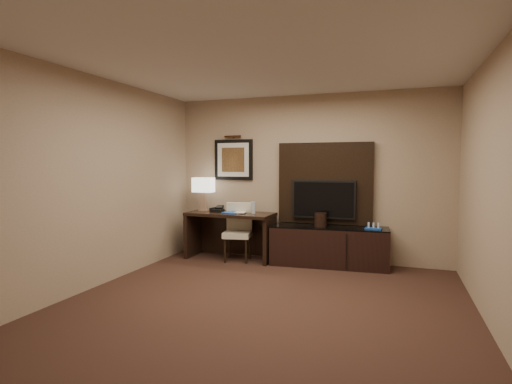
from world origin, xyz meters
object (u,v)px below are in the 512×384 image
at_px(ice_bucket, 320,220).
at_px(minibar_tray, 374,226).
at_px(tv, 324,199).
at_px(desk, 230,236).
at_px(table_lamp, 203,195).
at_px(water_bottle, 253,207).
at_px(desk_chair, 237,234).
at_px(credenza, 329,246).
at_px(desk_phone, 217,209).

relative_size(ice_bucket, minibar_tray, 0.90).
relative_size(tv, ice_bucket, 4.69).
relative_size(desk, minibar_tray, 6.11).
bearing_deg(table_lamp, desk, -11.10).
bearing_deg(ice_bucket, water_bottle, -178.73).
distance_m(water_bottle, minibar_tray, 1.90).
xyz_separation_m(desk, desk_chair, (0.17, -0.10, 0.06)).
relative_size(tv, water_bottle, 5.12).
height_order(table_lamp, minibar_tray, table_lamp).
bearing_deg(tv, credenza, -56.08).
bearing_deg(minibar_tray, tv, 166.24).
bearing_deg(desk_phone, minibar_tray, 0.51).
bearing_deg(minibar_tray, ice_bucket, -179.83).
distance_m(ice_bucket, minibar_tray, 0.79).
bearing_deg(table_lamp, tv, 3.71).
bearing_deg(desk_phone, ice_bucket, 0.81).
distance_m(credenza, ice_bucket, 0.43).
bearing_deg(credenza, desk, 178.39).
distance_m(desk, tv, 1.65).
distance_m(tv, ice_bucket, 0.36).
relative_size(desk, water_bottle, 7.39).
bearing_deg(tv, minibar_tray, -13.76).
height_order(desk_chair, ice_bucket, desk_chair).
relative_size(desk_phone, water_bottle, 1.01).
height_order(credenza, desk_phone, desk_phone).
relative_size(desk, table_lamp, 2.71).
relative_size(desk, desk_phone, 7.29).
height_order(desk_chair, table_lamp, table_lamp).
relative_size(credenza, tv, 1.78).
height_order(desk_chair, minibar_tray, desk_chair).
xyz_separation_m(credenza, desk_chair, (-1.46, -0.16, 0.14)).
xyz_separation_m(credenza, ice_bucket, (-0.13, -0.02, 0.41)).
distance_m(credenza, tv, 0.74).
xyz_separation_m(desk_chair, minibar_tray, (2.12, 0.15, 0.21)).
bearing_deg(table_lamp, desk_chair, -16.01).
relative_size(tv, minibar_tray, 4.23).
xyz_separation_m(table_lamp, water_bottle, (0.94, -0.08, -0.17)).
distance_m(table_lamp, desk_phone, 0.38).
bearing_deg(ice_bucket, desk_phone, -178.87).
distance_m(credenza, minibar_tray, 0.75).
xyz_separation_m(credenza, desk_phone, (-1.87, -0.05, 0.52)).
bearing_deg(credenza, table_lamp, 174.97).
xyz_separation_m(tv, ice_bucket, (-0.01, -0.19, -0.30)).
distance_m(desk_phone, ice_bucket, 1.74).
xyz_separation_m(water_bottle, minibar_tray, (1.89, 0.03, -0.21)).
distance_m(tv, minibar_tray, 0.88).
xyz_separation_m(table_lamp, minibar_tray, (2.83, -0.06, -0.38)).
relative_size(water_bottle, minibar_tray, 0.83).
relative_size(credenza, water_bottle, 9.13).
height_order(desk_phone, ice_bucket, desk_phone).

